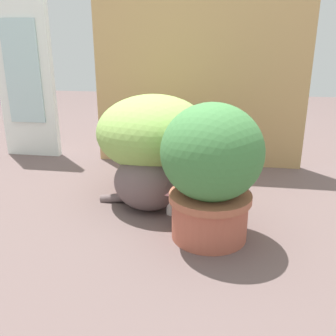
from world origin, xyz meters
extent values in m
plane|color=brown|center=(0.00, 0.00, 0.00)|extent=(6.00, 6.00, 0.00)
cube|color=tan|center=(0.12, 0.59, 0.49)|extent=(1.05, 0.03, 0.97)
cube|color=white|center=(-0.81, 0.61, 0.42)|extent=(0.31, 0.04, 0.83)
cube|color=#ADCCD0|center=(-0.81, 0.58, 0.46)|extent=(0.20, 0.01, 0.53)
cylinder|color=#C36453|center=(-0.03, 0.14, 0.08)|extent=(0.24, 0.24, 0.15)
cylinder|color=#C95F51|center=(-0.03, 0.14, 0.14)|extent=(0.26, 0.26, 0.02)
ellipsoid|color=#88B053|center=(-0.03, 0.14, 0.28)|extent=(0.45, 0.45, 0.30)
cylinder|color=#B05945|center=(0.22, -0.17, 0.08)|extent=(0.25, 0.25, 0.16)
cylinder|color=#AB5E44|center=(0.22, -0.17, 0.15)|extent=(0.27, 0.27, 0.02)
ellipsoid|color=#407A3E|center=(0.22, -0.17, 0.30)|extent=(0.33, 0.33, 0.31)
ellipsoid|color=#635252|center=(-0.03, 0.00, 0.11)|extent=(0.26, 0.18, 0.22)
ellipsoid|color=gray|center=(0.07, 0.00, 0.10)|extent=(0.07, 0.10, 0.11)
sphere|color=#635252|center=(0.09, 0.00, 0.23)|extent=(0.11, 0.11, 0.11)
cone|color=#635252|center=(0.09, 0.03, 0.29)|extent=(0.04, 0.04, 0.04)
cone|color=#635252|center=(0.08, -0.03, 0.29)|extent=(0.04, 0.04, 0.04)
cylinder|color=#635252|center=(-0.14, 0.05, 0.02)|extent=(0.18, 0.04, 0.07)
cylinder|color=silver|center=(0.07, -0.02, 0.05)|extent=(0.04, 0.04, 0.09)
cone|color=pink|center=(0.07, -0.02, 0.12)|extent=(0.10, 0.10, 0.04)
camera|label=1|loc=(0.27, -1.32, 0.65)|focal=40.84mm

